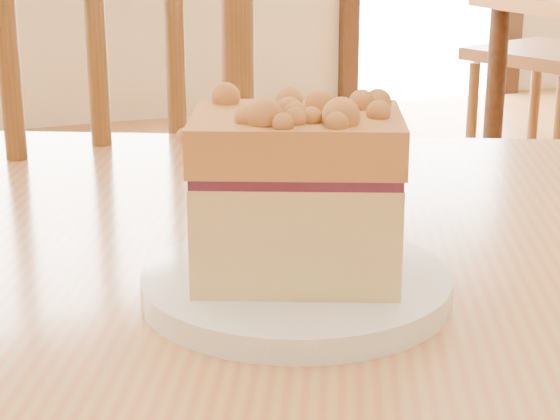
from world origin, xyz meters
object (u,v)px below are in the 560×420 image
(cake_slice, at_px, (295,187))
(cafe_table_main, at_px, (298,371))
(cafe_chair_main, at_px, (49,294))
(plate, at_px, (296,286))

(cake_slice, bearing_deg, cafe_table_main, 88.82)
(cafe_table_main, relative_size, cafe_chair_main, 1.29)
(cafe_table_main, relative_size, plate, 6.42)
(cafe_table_main, distance_m, cake_slice, 0.21)
(cafe_chair_main, xyz_separation_m, cake_slice, (0.09, -0.64, 0.31))
(plate, distance_m, cake_slice, 0.07)
(cafe_table_main, bearing_deg, cake_slice, -89.11)
(cafe_table_main, distance_m, cafe_chair_main, 0.57)
(cafe_chair_main, relative_size, plate, 4.97)
(plate, height_order, cake_slice, cake_slice)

